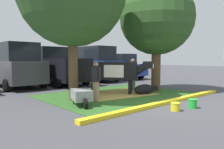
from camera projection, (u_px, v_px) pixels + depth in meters
name	position (u px, v px, depth m)	size (l,w,h in m)	color
ground_plane	(151.00, 103.00, 8.12)	(80.00, 80.00, 0.00)	#424247
grass_island	(119.00, 94.00, 9.90)	(6.54, 4.89, 0.02)	#2D5B23
curb_yellow	(167.00, 102.00, 7.95)	(7.74, 0.24, 0.12)	yellow
hay_bedding	(116.00, 94.00, 10.05)	(3.20, 2.40, 0.04)	tan
shade_tree_right	(157.00, 18.00, 10.83)	(3.72, 3.72, 5.55)	brown
cow_holstein	(114.00, 71.00, 10.04)	(2.23, 2.69, 1.52)	black
calf_lying	(145.00, 89.00, 9.90)	(1.33, 0.66, 0.48)	black
person_handler	(133.00, 73.00, 11.22)	(0.34, 0.53, 1.64)	slate
person_visitor_near	(96.00, 80.00, 8.32)	(0.34, 0.53, 1.53)	#9E7F5B
wheelbarrow	(82.00, 95.00, 7.50)	(0.98, 1.60, 0.63)	gray
bucket_yellow	(175.00, 106.00, 6.85)	(0.31, 0.31, 0.27)	yellow
bucket_green	(193.00, 103.00, 7.22)	(0.29, 0.29, 0.31)	green
suv_dark_grey	(15.00, 65.00, 12.41)	(2.21, 4.65, 2.52)	#3D3D42
pickup_truck_black	(56.00, 67.00, 14.03)	(2.32, 5.45, 2.42)	black
suv_black	(93.00, 64.00, 16.06)	(2.21, 4.65, 2.52)	navy
sedan_blue	(120.00, 67.00, 17.83)	(2.11, 4.44, 2.02)	navy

